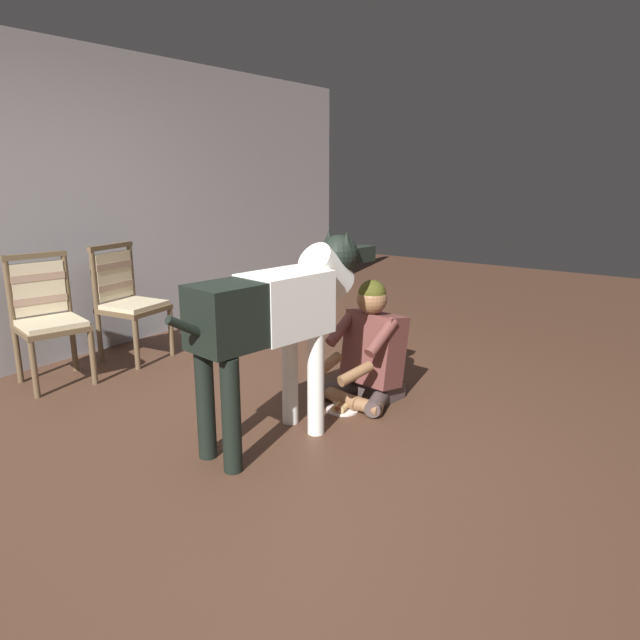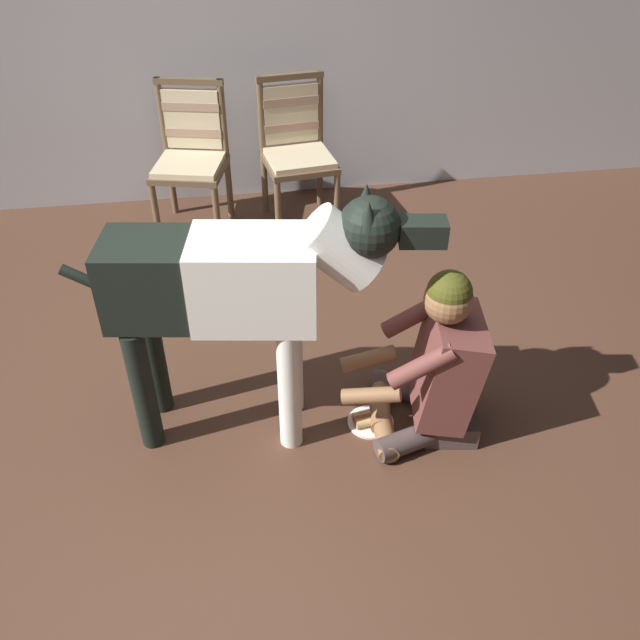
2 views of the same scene
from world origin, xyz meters
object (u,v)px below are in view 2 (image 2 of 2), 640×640
at_px(dining_chair_right_of_pair, 296,144).
at_px(hot_dog_on_plate, 371,419).
at_px(dining_chair_left_of_pair, 191,150).
at_px(large_dog, 241,288).
at_px(person_sitting_on_floor, 435,368).

relative_size(dining_chair_right_of_pair, hot_dog_on_plate, 4.39).
relative_size(dining_chair_left_of_pair, dining_chair_right_of_pair, 1.00).
height_order(large_dog, hot_dog_on_plate, large_dog).
xyz_separation_m(dining_chair_left_of_pair, person_sitting_on_floor, (1.08, -2.20, -0.19)).
xyz_separation_m(dining_chair_left_of_pair, dining_chair_right_of_pair, (0.71, 0.00, 0.00)).
height_order(dining_chair_right_of_pair, person_sitting_on_floor, dining_chair_right_of_pair).
distance_m(dining_chair_left_of_pair, dining_chair_right_of_pair, 0.71).
height_order(person_sitting_on_floor, large_dog, large_dog).
xyz_separation_m(dining_chair_left_of_pair, hot_dog_on_plate, (0.80, -2.15, -0.52)).
relative_size(large_dog, hot_dog_on_plate, 6.94).
height_order(dining_chair_left_of_pair, dining_chair_right_of_pair, same).
bearing_deg(dining_chair_left_of_pair, dining_chair_right_of_pair, 0.13).
xyz_separation_m(dining_chair_right_of_pair, hot_dog_on_plate, (0.09, -2.16, -0.52)).
bearing_deg(large_dog, dining_chair_right_of_pair, 77.13).
xyz_separation_m(person_sitting_on_floor, hot_dog_on_plate, (-0.27, 0.04, -0.33)).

